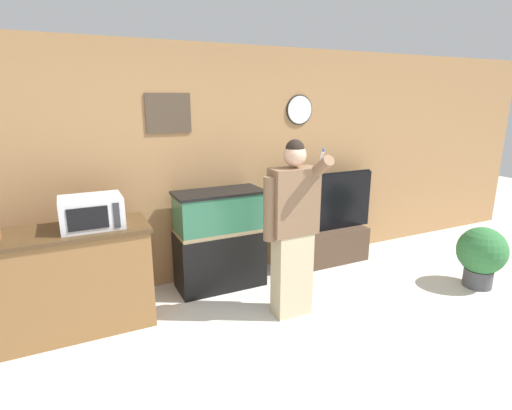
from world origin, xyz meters
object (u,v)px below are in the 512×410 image
(counter_island, at_px, (66,281))
(microwave, at_px, (92,212))
(aquarium_on_stand, at_px, (220,239))
(person_standing, at_px, (292,228))
(tv_on_stand, at_px, (324,237))
(potted_plant, at_px, (481,254))

(counter_island, relative_size, microwave, 2.86)
(microwave, xyz_separation_m, aquarium_on_stand, (1.27, 0.26, -0.54))
(microwave, distance_m, person_standing, 1.79)
(microwave, relative_size, tv_on_stand, 0.37)
(aquarium_on_stand, distance_m, potted_plant, 2.88)
(aquarium_on_stand, bearing_deg, tv_on_stand, 2.07)
(aquarium_on_stand, bearing_deg, microwave, -168.53)
(tv_on_stand, bearing_deg, counter_island, -174.29)
(counter_island, xyz_separation_m, tv_on_stand, (2.96, 0.30, -0.14))
(counter_island, relative_size, potted_plant, 2.14)
(counter_island, xyz_separation_m, microwave, (0.27, -0.01, 0.61))
(aquarium_on_stand, relative_size, tv_on_stand, 0.79)
(counter_island, bearing_deg, tv_on_stand, 5.71)
(aquarium_on_stand, distance_m, person_standing, 1.01)
(counter_island, height_order, microwave, microwave)
(counter_island, relative_size, aquarium_on_stand, 1.34)
(tv_on_stand, bearing_deg, person_standing, -138.30)
(tv_on_stand, distance_m, person_standing, 1.47)
(microwave, height_order, tv_on_stand, microwave)
(person_standing, distance_m, potted_plant, 2.28)
(aquarium_on_stand, relative_size, potted_plant, 1.59)
(counter_island, bearing_deg, potted_plant, -13.84)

